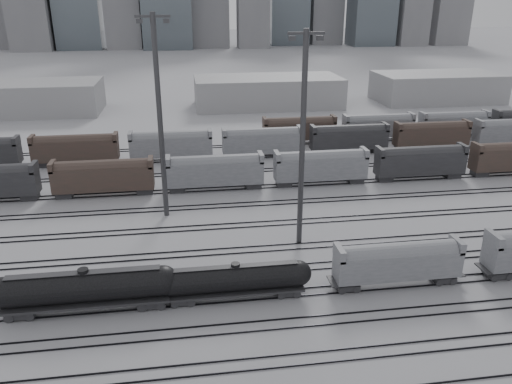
{
  "coord_description": "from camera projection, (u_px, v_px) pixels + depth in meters",
  "views": [
    {
      "loc": [
        -13.43,
        -41.96,
        28.44
      ],
      "look_at": [
        -4.34,
        19.78,
        4.0
      ],
      "focal_mm": 35.0,
      "sensor_mm": 36.0,
      "label": 1
    }
  ],
  "objects": [
    {
      "name": "ground",
      "position": [
        326.0,
        296.0,
        50.84
      ],
      "size": [
        900.0,
        900.0,
        0.0
      ],
      "primitive_type": "plane",
      "color": "silver",
      "rests_on": "ground"
    },
    {
      "name": "tracks",
      "position": [
        290.0,
        224.0,
        66.94
      ],
      "size": [
        220.0,
        71.5,
        0.16
      ],
      "color": "black",
      "rests_on": "ground"
    },
    {
      "name": "tank_car_a",
      "position": [
        85.0,
        288.0,
        47.64
      ],
      "size": [
        17.68,
        2.95,
        4.37
      ],
      "color": "#262629",
      "rests_on": "ground"
    },
    {
      "name": "tank_car_b",
      "position": [
        236.0,
        279.0,
        49.72
      ],
      "size": [
        15.44,
        2.57,
        3.82
      ],
      "color": "#262629",
      "rests_on": "ground"
    },
    {
      "name": "hopper_car_a",
      "position": [
        398.0,
        260.0,
        51.75
      ],
      "size": [
        13.36,
        2.65,
        4.78
      ],
      "color": "#262629",
      "rests_on": "ground"
    },
    {
      "name": "light_mast_b",
      "position": [
        160.0,
        115.0,
        64.56
      ],
      "size": [
        4.29,
        0.69,
        26.82
      ],
      "color": "#39393C",
      "rests_on": "ground"
    },
    {
      "name": "light_mast_c",
      "position": [
        303.0,
        137.0,
        57.13
      ],
      "size": [
        4.06,
        0.65,
        25.37
      ],
      "color": "#39393C",
      "rests_on": "ground"
    },
    {
      "name": "bg_string_near",
      "position": [
        321.0,
        168.0,
        80.39
      ],
      "size": [
        151.0,
        3.0,
        5.6
      ],
      "color": "gray",
      "rests_on": "ground"
    },
    {
      "name": "bg_string_mid",
      "position": [
        349.0,
        139.0,
        96.48
      ],
      "size": [
        151.0,
        3.0,
        5.6
      ],
      "color": "#262629",
      "rests_on": "ground"
    },
    {
      "name": "bg_string_far",
      "position": [
        416.0,
        126.0,
        106.22
      ],
      "size": [
        66.0,
        3.0,
        5.6
      ],
      "color": "#45322C",
      "rests_on": "ground"
    },
    {
      "name": "warehouse_left",
      "position": [
        1.0,
        99.0,
        128.77
      ],
      "size": [
        50.0,
        18.0,
        8.0
      ],
      "primitive_type": "cube",
      "color": "#9F9FA2",
      "rests_on": "ground"
    },
    {
      "name": "warehouse_mid",
      "position": [
        268.0,
        92.0,
        138.26
      ],
      "size": [
        40.0,
        18.0,
        8.0
      ],
      "primitive_type": "cube",
      "color": "#9F9FA2",
      "rests_on": "ground"
    },
    {
      "name": "warehouse_right",
      "position": [
        437.0,
        87.0,
        145.04
      ],
      "size": [
        35.0,
        18.0,
        8.0
      ],
      "primitive_type": "cube",
      "color": "#9F9FA2",
      "rests_on": "ground"
    }
  ]
}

